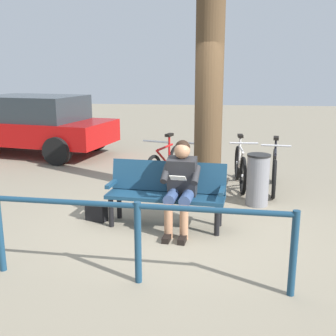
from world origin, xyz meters
name	(u,v)px	position (x,y,z in m)	size (l,w,h in m)	color
ground_plane	(173,229)	(0.00, 0.00, 0.00)	(40.00, 40.00, 0.00)	gray
bench	(167,189)	(0.11, -0.18, 0.51)	(1.64, 0.63, 0.87)	navy
person_reading	(181,182)	(-0.10, 0.01, 0.66)	(0.52, 0.79, 1.20)	#262628
handbag	(96,212)	(1.12, -0.19, 0.12)	(0.30, 0.14, 0.24)	black
tree_trunk	(209,102)	(-0.41, -1.46, 1.59)	(0.45, 0.45, 3.18)	#4C3823
litter_bin	(258,180)	(-1.21, -1.17, 0.41)	(0.37, 0.37, 0.82)	slate
bicycle_orange	(274,170)	(-1.58, -2.04, 0.36)	(0.48, 1.67, 0.94)	black
bicycle_black	(240,167)	(-0.99, -2.21, 0.36)	(0.48, 1.68, 0.94)	black
bicycle_red	(205,168)	(-0.35, -2.05, 0.36)	(0.51, 1.66, 0.94)	black
bicycle_silver	(165,166)	(0.38, -2.17, 0.36)	(0.63, 1.62, 0.94)	black
railing_fence	(138,227)	(0.20, 1.44, 0.59)	(3.04, 0.21, 0.85)	navy
parked_car	(31,124)	(4.10, -4.60, 0.77)	(4.46, 2.61, 1.47)	#A50C0C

